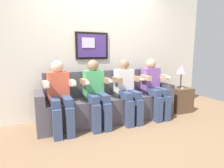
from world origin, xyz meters
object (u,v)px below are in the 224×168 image
Objects in this scene: person_left_center at (96,91)px; person_rightmost at (154,86)px; spare_remote_on_table at (181,88)px; table_lamp at (181,71)px; side_table_right at (180,99)px; person_leftmost at (60,94)px; person_right_center at (127,88)px; couch at (108,103)px.

person_rightmost is (1.16, 0.00, -0.00)m from person_left_center.
person_rightmost is at bearing -178.44° from spare_remote_on_table.
table_lamp is at bearing 52.78° from spare_remote_on_table.
person_rightmost is at bearing -175.11° from side_table_right.
person_left_center reaches higher than side_table_right.
person_left_center is (0.58, 0.00, 0.00)m from person_leftmost.
table_lamp is (2.44, 0.05, 0.25)m from person_leftmost.
side_table_right is 3.85× the size of spare_remote_on_table.
person_right_center is (0.58, 0.00, -0.00)m from person_left_center.
person_right_center is at bearing -177.75° from table_lamp.
couch is 2.22× the size of person_leftmost.
person_leftmost is 1.00× the size of person_rightmost.
table_lamp is at bearing 1.56° from person_left_center.
spare_remote_on_table is at bearing -128.49° from side_table_right.
couch is 0.93m from person_rightmost.
table_lamp is 3.54× the size of spare_remote_on_table.
person_leftmost is 1.74m from person_rightmost.
side_table_right is (0.71, 0.06, -0.36)m from person_rightmost.
person_left_center is 1.88m from table_lamp.
table_lamp is (1.57, -0.12, 0.55)m from couch.
person_left_center is 1.00× the size of person_rightmost.
person_leftmost is 2.42m from spare_remote_on_table.
couch is at bearing 174.47° from spare_remote_on_table.
person_rightmost is (0.58, 0.00, 0.00)m from person_right_center.
person_right_center reaches higher than side_table_right.
person_right_center is 8.54× the size of spare_remote_on_table.
table_lamp reaches higher than couch.
person_rightmost is 2.41× the size of table_lamp.
spare_remote_on_table is (-0.02, -0.03, -0.35)m from table_lamp.
person_left_center and person_right_center have the same top height.
person_leftmost reaches higher than side_table_right.
person_rightmost reaches higher than couch.
side_table_right is at bearing 1.88° from person_left_center.
couch is 1.57m from spare_remote_on_table.
couch is at bearing 175.71° from table_lamp.
person_rightmost is at bearing -10.96° from couch.
side_table_right is at bearing 1.44° from person_leftmost.
side_table_right is at bearing -3.88° from couch.
spare_remote_on_table is (-0.03, -0.04, 0.26)m from side_table_right.
person_left_center reaches higher than table_lamp.
couch is 0.93m from person_leftmost.
couch is 5.36× the size of table_lamp.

